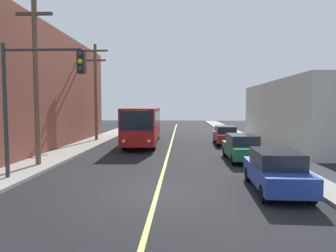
# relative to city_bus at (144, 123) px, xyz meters

# --- Properties ---
(ground_plane) EXTENTS (120.00, 120.00, 0.00)m
(ground_plane) POSITION_rel_city_bus_xyz_m (2.48, -15.52, -1.82)
(ground_plane) COLOR black
(sidewalk_left) EXTENTS (2.50, 90.00, 0.15)m
(sidewalk_left) POSITION_rel_city_bus_xyz_m (-4.77, -5.52, -1.74)
(sidewalk_left) COLOR gray
(sidewalk_left) RESTS_ON ground
(sidewalk_right) EXTENTS (2.50, 90.00, 0.15)m
(sidewalk_right) POSITION_rel_city_bus_xyz_m (9.73, -5.52, -1.74)
(sidewalk_right) COLOR gray
(sidewalk_right) RESTS_ON ground
(lane_stripe_center) EXTENTS (0.16, 60.00, 0.01)m
(lane_stripe_center) POSITION_rel_city_bus_xyz_m (2.48, -0.52, -1.81)
(lane_stripe_center) COLOR #D8CC4C
(lane_stripe_center) RESTS_ON ground
(building_left_brick) EXTENTS (10.00, 23.37, 9.24)m
(building_left_brick) POSITION_rel_city_bus_xyz_m (-11.01, -3.50, 2.80)
(building_left_brick) COLOR brown
(building_left_brick) RESTS_ON ground
(city_bus) EXTENTS (3.02, 12.23, 3.20)m
(city_bus) POSITION_rel_city_bus_xyz_m (0.00, 0.00, 0.00)
(city_bus) COLOR maroon
(city_bus) RESTS_ON ground
(parked_car_blue) EXTENTS (1.96, 4.46, 1.62)m
(parked_car_blue) POSITION_rel_city_bus_xyz_m (7.15, -15.07, -0.98)
(parked_car_blue) COLOR navy
(parked_car_blue) RESTS_ON ground
(parked_car_green) EXTENTS (1.88, 4.43, 1.62)m
(parked_car_green) POSITION_rel_city_bus_xyz_m (7.15, -8.31, -0.98)
(parked_car_green) COLOR #196038
(parked_car_green) RESTS_ON ground
(parked_car_red) EXTENTS (1.89, 4.43, 1.62)m
(parked_car_red) POSITION_rel_city_bus_xyz_m (7.28, -0.33, -0.98)
(parked_car_red) COLOR maroon
(parked_car_red) RESTS_ON ground
(utility_pole_near) EXTENTS (2.40, 0.28, 9.68)m
(utility_pole_near) POSITION_rel_city_bus_xyz_m (-4.52, -10.75, 3.67)
(utility_pole_near) COLOR brown
(utility_pole_near) RESTS_ON sidewalk_left
(utility_pole_mid) EXTENTS (2.40, 0.28, 9.06)m
(utility_pole_mid) POSITION_rel_city_bus_xyz_m (-4.77, 1.57, 3.34)
(utility_pole_mid) COLOR brown
(utility_pole_mid) RESTS_ON sidewalk_left
(traffic_signal_left_corner) EXTENTS (3.75, 0.48, 6.00)m
(traffic_signal_left_corner) POSITION_rel_city_bus_xyz_m (-2.93, -13.83, 2.49)
(traffic_signal_left_corner) COLOR #2D2D33
(traffic_signal_left_corner) RESTS_ON sidewalk_left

